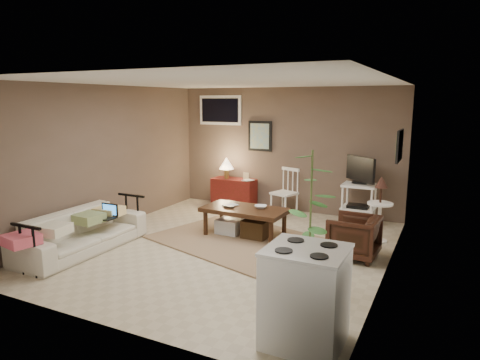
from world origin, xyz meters
The scene contains 20 objects.
floor centered at (0.00, 0.00, 0.00)m, with size 5.00×5.00×0.00m, color #C1B293.
art_back centered at (-0.55, 2.48, 1.45)m, with size 0.50×0.03×0.60m, color black.
art_right centered at (2.23, 1.05, 1.52)m, with size 0.03×0.60×0.45m, color black.
window centered at (-1.45, 2.48, 1.95)m, with size 0.96×0.03×0.60m, color white.
rug centered at (-0.01, 0.39, 0.01)m, with size 2.38×1.91×0.02m, color #967057.
coffee_table centered at (0.02, 0.58, 0.28)m, with size 1.35×0.73×0.50m.
sofa centered at (-1.80, -1.05, 0.38)m, with size 1.96×0.57×0.77m, color beige.
sofa_pillows centered at (-1.75, -1.28, 0.47)m, with size 0.38×1.87×0.13m, color beige, non-canonical shape.
sofa_end_rails centered at (-1.69, -1.05, 0.33)m, with size 0.53×1.96×0.66m, color black, non-canonical shape.
laptop centered at (-1.61, -0.71, 0.50)m, with size 0.30×0.22×0.21m.
red_console centered at (-1.03, 2.24, 0.35)m, with size 0.88×0.39×1.02m.
spindle_chair centered at (0.12, 2.12, 0.42)m, with size 0.51×0.51×0.89m.
tv_stand centered at (1.50, 2.12, 0.63)m, with size 0.57×0.51×1.20m.
side_table centered at (1.98, 1.27, 0.63)m, with size 0.38×0.38×1.02m.
armchair centered at (1.77, 0.44, 0.32)m, with size 0.63×0.59×0.65m, color black.
potted_plant centered at (1.52, -0.83, 0.87)m, with size 0.41×0.41×1.64m.
stove centered at (1.83, -1.93, 0.45)m, with size 0.69×0.64×0.90m.
bowl centered at (0.26, 0.67, 0.57)m, with size 0.19×0.05×0.19m, color #321D0D.
book_table centered at (-0.31, 0.63, 0.59)m, with size 0.17×0.02×0.23m, color #321D0D.
book_console centered at (-0.73, 2.18, 0.70)m, with size 0.17×0.02×0.22m, color #321D0D.
Camera 1 is at (2.87, -5.34, 2.14)m, focal length 32.00 mm.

